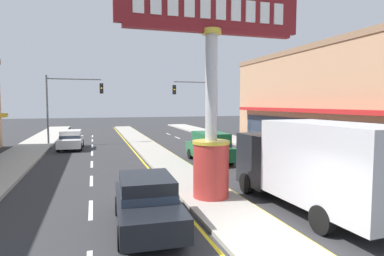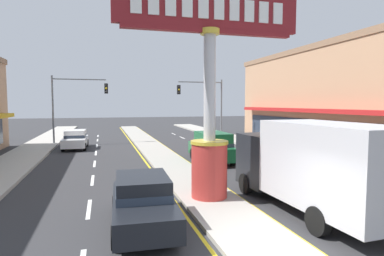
{
  "view_description": "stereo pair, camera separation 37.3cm",
  "coord_description": "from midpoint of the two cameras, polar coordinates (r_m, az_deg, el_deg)",
  "views": [
    {
      "loc": [
        -4.26,
        -6.76,
        3.73
      ],
      "look_at": [
        0.06,
        7.25,
        2.6
      ],
      "focal_mm": 29.95,
      "sensor_mm": 36.0,
      "label": 1
    },
    {
      "loc": [
        -3.9,
        -6.87,
        3.73
      ],
      "look_at": [
        0.06,
        7.25,
        2.6
      ],
      "focal_mm": 29.95,
      "sensor_mm": 36.0,
      "label": 2
    }
  ],
  "objects": [
    {
      "name": "sidewalk_right",
      "position": [
        26.64,
        12.95,
        -3.55
      ],
      "size": [
        2.91,
        60.0,
        0.18
      ],
      "primitive_type": "cube",
      "color": "#ADA89E",
      "rests_on": "ground"
    },
    {
      "name": "sidewalk_left",
      "position": [
        23.66,
        -29.48,
        -5.02
      ],
      "size": [
        2.91,
        60.0,
        0.18
      ],
      "primitive_type": "cube",
      "color": "#ADA89E",
      "rests_on": "ground"
    },
    {
      "name": "storefront_right",
      "position": [
        29.3,
        24.99,
        4.85
      ],
      "size": [
        8.53,
        23.92,
        8.33
      ],
      "color": "tan",
      "rests_on": "ground"
    },
    {
      "name": "sedan_mid_left_lane",
      "position": [
        28.0,
        -21.13,
        -1.92
      ],
      "size": [
        1.91,
        4.34,
        1.53
      ],
      "color": "white",
      "rests_on": "ground"
    },
    {
      "name": "lane_markings",
      "position": [
        24.1,
        -7.2,
        -4.52
      ],
      "size": [
        9.0,
        52.0,
        0.01
      ],
      "color": "silver",
      "rests_on": "ground"
    },
    {
      "name": "street_bench",
      "position": [
        20.02,
        22.52,
        -4.79
      ],
      "size": [
        0.48,
        1.6,
        0.88
      ],
      "color": "#232328",
      "rests_on": "sidewalk_right"
    },
    {
      "name": "median_strip",
      "position": [
        25.41,
        -7.73,
        -3.91
      ],
      "size": [
        2.26,
        52.0,
        0.14
      ],
      "primitive_type": "cube",
      "color": "#A39E93",
      "rests_on": "ground"
    },
    {
      "name": "traffic_light_right_side",
      "position": [
        33.09,
        1.28,
        5.31
      ],
      "size": [
        4.86,
        0.46,
        6.2
      ],
      "color": "slate",
      "rests_on": "ground"
    },
    {
      "name": "suv_near_right_lane",
      "position": [
        15.96,
        22.88,
        -5.85
      ],
      "size": [
        2.08,
        4.66,
        1.9
      ],
      "color": "tan",
      "rests_on": "ground"
    },
    {
      "name": "suv_near_left_lane",
      "position": [
        20.4,
        2.69,
        -3.33
      ],
      "size": [
        1.99,
        4.61,
        1.9
      ],
      "color": "#14562D",
      "rests_on": "ground"
    },
    {
      "name": "traffic_light_left_side",
      "position": [
        30.75,
        -21.48,
        5.07
      ],
      "size": [
        4.86,
        0.46,
        6.2
      ],
      "color": "slate",
      "rests_on": "ground"
    },
    {
      "name": "sedan_far_left_oncoming",
      "position": [
        10.01,
        -9.11,
        -12.74
      ],
      "size": [
        1.98,
        4.37,
        1.53
      ],
      "color": "black",
      "rests_on": "ground"
    },
    {
      "name": "box_truck_far_right_lane",
      "position": [
        11.61,
        19.94,
        -5.96
      ],
      "size": [
        2.46,
        6.98,
        3.12
      ],
      "color": "black",
      "rests_on": "ground"
    },
    {
      "name": "ground_plane",
      "position": [
        8.78,
        13.34,
        -20.88
      ],
      "size": [
        160.0,
        160.0,
        0.0
      ],
      "primitive_type": "plane",
      "color": "#303033"
    },
    {
      "name": "district_sign",
      "position": [
        12.11,
        2.57,
        5.43
      ],
      "size": [
        7.11,
        1.44,
        7.93
      ],
      "color": "#B7332D",
      "rests_on": "median_strip"
    }
  ]
}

